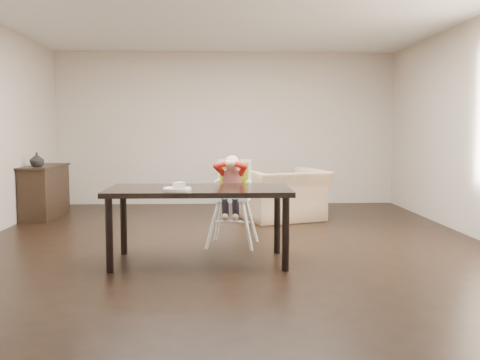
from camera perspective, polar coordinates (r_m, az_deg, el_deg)
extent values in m
plane|color=black|center=(6.22, -1.02, -6.92)|extent=(7.00, 7.00, 0.00)
cube|color=#C0B29F|center=(9.58, -1.45, 5.51)|extent=(6.00, 0.02, 2.70)
cube|color=#C0B29F|center=(2.58, 0.52, 6.02)|extent=(6.00, 0.02, 2.70)
cube|color=white|center=(6.23, -1.06, 18.13)|extent=(6.00, 7.00, 0.02)
cube|color=black|center=(5.32, -4.37, -1.10)|extent=(1.80, 0.90, 0.05)
cylinder|color=black|center=(5.11, -13.78, -5.76)|extent=(0.07, 0.07, 0.70)
cylinder|color=black|center=(5.04, 4.90, -5.77)|extent=(0.07, 0.07, 0.70)
cylinder|color=black|center=(5.82, -12.31, -4.37)|extent=(0.07, 0.07, 0.70)
cylinder|color=black|center=(5.77, 3.99, -4.36)|extent=(0.07, 0.07, 0.70)
cylinder|color=white|center=(5.99, -2.98, -4.73)|extent=(0.05, 0.05, 0.55)
cylinder|color=white|center=(5.92, 0.76, -4.83)|extent=(0.05, 0.05, 0.55)
cylinder|color=white|center=(6.37, -2.28, -4.12)|extent=(0.05, 0.05, 0.55)
cylinder|color=white|center=(6.31, 1.23, -4.21)|extent=(0.05, 0.05, 0.55)
cube|color=white|center=(6.10, -0.82, -1.93)|extent=(0.45, 0.42, 0.05)
cube|color=#90B116|center=(6.10, -0.82, -1.61)|extent=(0.36, 0.35, 0.03)
cube|color=white|center=(6.23, -0.60, 0.31)|extent=(0.39, 0.12, 0.41)
cube|color=#90B116|center=(6.20, -0.64, 0.19)|extent=(0.33, 0.08, 0.37)
cube|color=black|center=(6.14, -1.34, 0.14)|extent=(0.06, 0.18, 0.02)
cube|color=black|center=(6.12, -0.16, 0.13)|extent=(0.06, 0.18, 0.02)
cylinder|color=red|center=(6.08, -0.82, -0.23)|extent=(0.26, 0.26, 0.26)
sphere|color=beige|center=(6.04, -0.86, 1.79)|extent=(0.21, 0.21, 0.18)
ellipsoid|color=brown|center=(6.07, -0.82, 1.99)|extent=(0.21, 0.20, 0.14)
sphere|color=beige|center=(5.96, -1.33, 1.78)|extent=(0.09, 0.09, 0.08)
sphere|color=beige|center=(5.95, -0.67, 1.78)|extent=(0.09, 0.09, 0.08)
cylinder|color=white|center=(5.10, -6.72, -1.01)|extent=(0.36, 0.36, 0.02)
torus|color=white|center=(5.10, -6.72, -0.88)|extent=(0.36, 0.36, 0.01)
imported|color=tan|center=(7.87, 4.68, -0.67)|extent=(1.33, 1.09, 1.00)
cube|color=black|center=(8.65, -20.08, -1.24)|extent=(0.40, 1.20, 0.76)
cube|color=black|center=(8.61, -20.16, 1.37)|extent=(0.44, 1.26, 0.03)
imported|color=#99999E|center=(8.31, -20.85, 2.02)|extent=(0.21, 0.22, 0.20)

